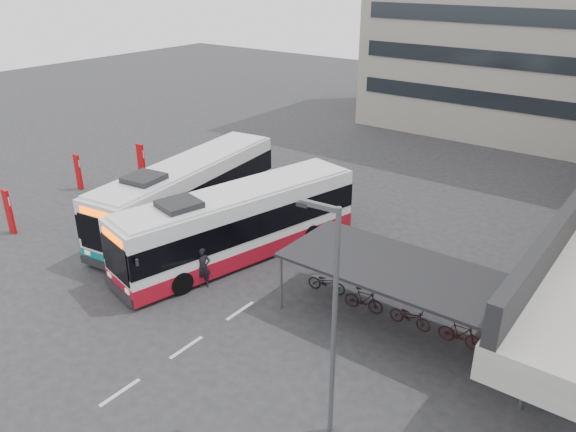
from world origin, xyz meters
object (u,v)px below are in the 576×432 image
Objects in this scene: bus_main at (239,224)px; bus_teal at (188,193)px; pedestrian at (203,267)px; lamp_post at (332,313)px.

bus_main is 0.98× the size of bus_teal.
bus_main reaches higher than pedestrian.
lamp_post reaches higher than bus_main.
bus_main is 1.72× the size of lamp_post.
bus_teal is at bearing 146.40° from lamp_post.
bus_main is 4.84m from bus_teal.
lamp_post is (14.22, -8.01, 2.47)m from bus_teal.
pedestrian is (5.31, -4.33, -0.80)m from bus_teal.
bus_teal is 16.50m from lamp_post.
pedestrian is at bearing -65.56° from bus_main.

